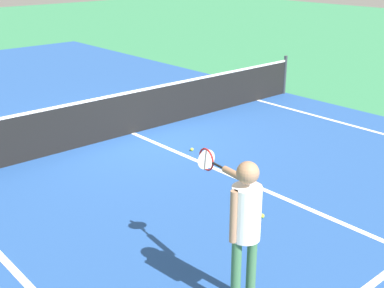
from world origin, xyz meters
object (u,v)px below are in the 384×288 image
at_px(player_near, 244,218).
at_px(net, 132,112).
at_px(tennis_ball_near_net, 192,149).
at_px(tennis_ball_mid_court, 262,216).

bearing_deg(player_near, net, 66.48).
height_order(player_near, tennis_ball_near_net, player_near).
bearing_deg(player_near, tennis_ball_mid_court, 34.65).
relative_size(player_near, tennis_ball_mid_court, 26.43).
distance_m(player_near, tennis_ball_mid_court, 2.31).
xyz_separation_m(tennis_ball_mid_court, tennis_ball_near_net, (1.03, 2.77, 0.00)).
height_order(net, player_near, player_near).
relative_size(net, player_near, 6.02).
height_order(player_near, tennis_ball_mid_court, player_near).
xyz_separation_m(player_near, tennis_ball_near_net, (2.72, 3.94, -1.06)).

